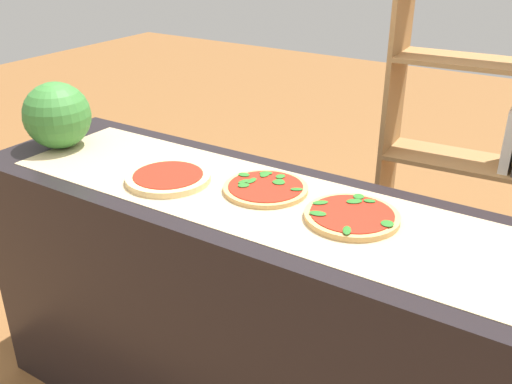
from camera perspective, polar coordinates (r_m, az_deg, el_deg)
counter at (r=2.02m, az=-0.00°, el=-12.76°), size 2.03×0.59×0.95m
parchment_paper at (r=1.77m, az=-0.00°, el=-0.56°), size 1.72×0.46×0.00m
pizza_plain_0 at (r=1.89m, az=-8.68°, el=1.41°), size 0.28×0.28×0.02m
pizza_spinach_1 at (r=1.81m, az=0.95°, el=0.41°), size 0.27×0.27×0.02m
pizza_spinach_2 at (r=1.66m, az=9.47°, el=-2.35°), size 0.27×0.27×0.03m
watermelon at (r=2.25m, az=-19.10°, el=7.18°), size 0.25×0.25×0.25m
bookshelf at (r=2.50m, az=23.82°, el=1.96°), size 0.81×0.31×1.64m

